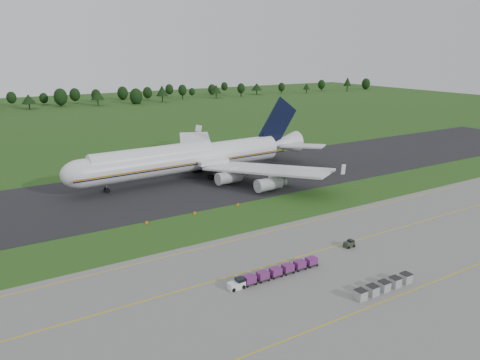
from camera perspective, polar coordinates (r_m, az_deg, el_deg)
ground at (r=99.47m, az=-0.26°, el=-4.63°), size 600.00×600.00×0.00m
apron at (r=75.07m, az=13.70°, el=-12.21°), size 300.00×52.00×0.06m
taxiway at (r=123.02m, az=-7.07°, el=-0.70°), size 300.00×40.00×0.08m
apron_markings at (r=79.51m, az=10.08°, el=-10.30°), size 300.00×30.20×0.01m
tree_line at (r=303.65m, az=-26.04°, el=8.77°), size 529.26×23.08×11.87m
aircraft at (r=128.71m, az=-6.00°, el=2.76°), size 73.26×71.59×20.63m
baggage_train at (r=74.77m, az=4.15°, el=-11.18°), size 16.65×1.51×1.45m
utility_cart at (r=87.38m, az=13.16°, el=-7.65°), size 1.89×1.31×1.03m
uld_row at (r=73.96m, az=17.15°, el=-12.25°), size 11.12×1.52×1.50m
edge_markers at (r=101.75m, az=-5.54°, el=-4.07°), size 22.35×0.30×0.60m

